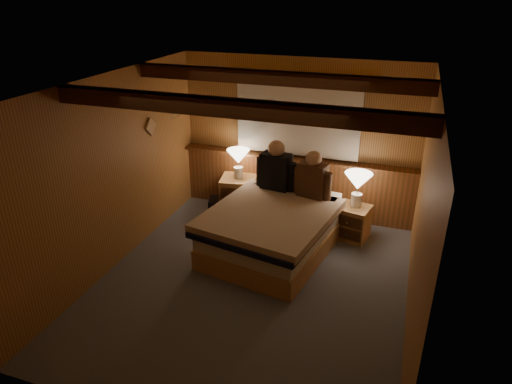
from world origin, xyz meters
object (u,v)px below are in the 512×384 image
at_px(bed, 273,229).
at_px(lamp_right, 358,183).
at_px(person_right, 313,178).
at_px(lamp_left, 238,158).
at_px(nightstand_left, 239,195).
at_px(person_left, 276,169).
at_px(nightstand_right, 352,222).
at_px(duffel_bag, 226,207).

xyz_separation_m(bed, lamp_right, (0.97, 0.76, 0.50)).
bearing_deg(person_right, lamp_left, 175.63).
distance_m(lamp_left, person_right, 1.31).
bearing_deg(lamp_left, nightstand_left, -77.12).
bearing_deg(nightstand_left, person_left, -34.29).
height_order(nightstand_right, lamp_right, lamp_right).
xyz_separation_m(bed, lamp_left, (-0.86, 0.96, 0.57)).
height_order(nightstand_left, person_left, person_left).
height_order(nightstand_left, lamp_right, lamp_right).
relative_size(lamp_right, duffel_bag, 0.86).
height_order(lamp_left, lamp_right, lamp_left).
height_order(person_right, duffel_bag, person_right).
relative_size(nightstand_left, person_left, 0.84).
distance_m(nightstand_right, lamp_left, 1.95).
bearing_deg(duffel_bag, nightstand_left, 40.89).
bearing_deg(duffel_bag, bed, -53.64).
xyz_separation_m(lamp_right, duffel_bag, (-1.96, -0.03, -0.67)).
height_order(bed, lamp_right, lamp_right).
bearing_deg(person_left, nightstand_right, 10.79).
relative_size(lamp_left, lamp_right, 0.92).
distance_m(nightstand_right, person_right, 0.90).
bearing_deg(person_right, nightstand_left, 176.10).
height_order(nightstand_right, lamp_left, lamp_left).
distance_m(person_left, person_right, 0.56).
distance_m(nightstand_left, person_left, 0.99).
bearing_deg(nightstand_right, lamp_left, -175.46).
xyz_separation_m(person_right, duffel_bag, (-1.37, 0.18, -0.75)).
distance_m(nightstand_right, person_left, 1.32).
distance_m(nightstand_left, duffel_bag, 0.29).
bearing_deg(nightstand_right, nightstand_left, -175.10).
height_order(person_left, person_right, person_left).
bearing_deg(duffel_bag, person_right, -24.39).
relative_size(nightstand_left, person_right, 0.91).
bearing_deg(lamp_left, person_right, -18.03).
distance_m(lamp_left, person_left, 0.75).
xyz_separation_m(person_left, duffel_bag, (-0.82, 0.08, -0.78)).
bearing_deg(lamp_left, duffel_bag, -120.10).
height_order(bed, nightstand_right, bed).
xyz_separation_m(lamp_right, person_left, (-1.14, -0.11, 0.11)).
distance_m(bed, lamp_left, 1.41).
height_order(nightstand_right, person_right, person_right).
relative_size(person_left, duffel_bag, 1.28).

